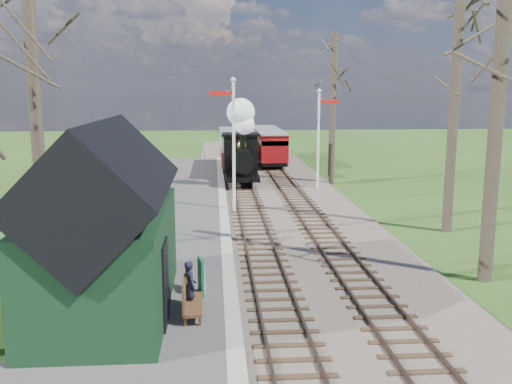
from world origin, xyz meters
The scene contains 18 objects.
distant_hills centered at (1.40, 64.38, -16.21)m, with size 114.40×48.00×22.02m.
ballast_bed centered at (1.30, 22.00, 0.05)m, with size 8.00×60.00×0.10m, color brown.
track_near centered at (0.00, 22.00, 0.10)m, with size 1.60×60.00×0.15m.
track_far centered at (2.60, 22.00, 0.10)m, with size 1.60×60.00×0.15m.
platform centered at (-3.50, 14.00, 0.10)m, with size 5.00×44.00×0.20m, color #474442.
coping_strip centered at (-1.20, 14.00, 0.10)m, with size 0.40×44.00×0.21m, color #B2AD9E.
station_shed centered at (-4.30, 4.00, 2.27)m, with size 3.25×6.30×4.78m.
semaphore_near centered at (-0.77, 16.00, 3.62)m, with size 1.22×0.24×6.22m.
semaphore_far centered at (4.37, 22.00, 3.35)m, with size 1.22×0.24×5.72m.
bare_trees centered at (1.33, 10.10, 5.21)m, with size 15.51×22.39×12.00m.
fence_line centered at (0.30, 36.00, 0.55)m, with size 12.60×0.08×1.00m.
locomotive centered at (-0.01, 23.48, 2.29)m, with size 2.00×4.68×5.01m.
coach centered at (0.00, 29.55, 1.67)m, with size 2.34×8.02×2.46m.
red_carriage_a centered at (2.60, 31.42, 1.45)m, with size 1.99×4.94×2.10m.
red_carriage_b centered at (2.60, 36.92, 1.45)m, with size 1.99×4.94×2.10m.
sign_board centered at (-1.99, 4.93, 0.69)m, with size 0.21×0.68×0.99m.
bench centered at (-2.28, 3.53, 0.63)m, with size 0.47×1.60×0.91m.
person centered at (-2.24, 3.81, 0.84)m, with size 0.47×0.31×1.29m, color black.
Camera 1 is at (-1.60, -9.90, 5.71)m, focal length 40.00 mm.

